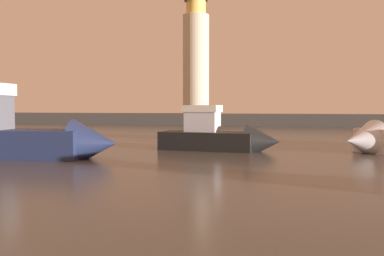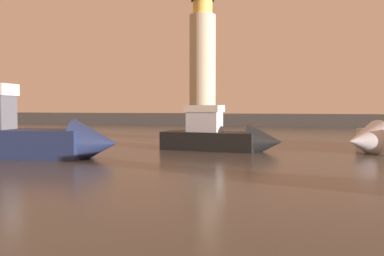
{
  "view_description": "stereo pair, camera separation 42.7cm",
  "coord_description": "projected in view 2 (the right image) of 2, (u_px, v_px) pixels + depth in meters",
  "views": [
    {
      "loc": [
        5.59,
        -1.43,
        2.43
      ],
      "look_at": [
        0.76,
        16.93,
        1.47
      ],
      "focal_mm": 40.87,
      "sensor_mm": 36.0,
      "label": 1
    },
    {
      "loc": [
        6.0,
        -1.32,
        2.43
      ],
      "look_at": [
        0.76,
        16.93,
        1.47
      ],
      "focal_mm": 40.87,
      "sensor_mm": 36.0,
      "label": 2
    }
  ],
  "objects": [
    {
      "name": "lighthouse",
      "position": [
        203.0,
        57.0,
        56.88
      ],
      "size": [
        3.41,
        3.41,
        15.63
      ],
      "color": "beige",
      "rests_on": "breakwater"
    },
    {
      "name": "motorboat_1",
      "position": [
        28.0,
        137.0,
        20.5
      ],
      "size": [
        9.1,
        3.36,
        3.84
      ],
      "color": "#1E284C",
      "rests_on": "ground_plane"
    },
    {
      "name": "motorboat_2",
      "position": [
        226.0,
        137.0,
        23.73
      ],
      "size": [
        6.7,
        2.5,
        2.86
      ],
      "color": "black",
      "rests_on": "ground_plane"
    },
    {
      "name": "breakwater",
      "position": [
        268.0,
        120.0,
        54.95
      ],
      "size": [
        87.38,
        5.32,
        1.4
      ],
      "primitive_type": "cube",
      "color": "#423F3D",
      "rests_on": "ground_plane"
    },
    {
      "name": "ground_plane",
      "position": [
        223.0,
        142.0,
        29.01
      ],
      "size": [
        220.0,
        220.0,
        0.0
      ],
      "primitive_type": "plane",
      "color": "#4C4742"
    }
  ]
}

